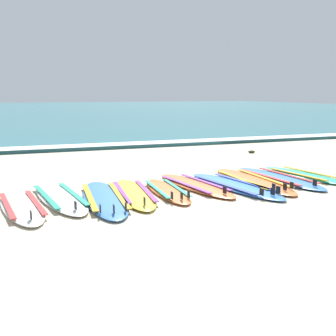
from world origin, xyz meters
TOP-DOWN VIEW (x-y plane):
  - ground_plane at (0.00, 0.00)m, footprint 80.00×80.00m
  - sea at (0.00, 35.86)m, footprint 80.00×60.00m
  - wave_foam_strip at (0.00, 6.27)m, footprint 80.00×0.82m
  - surfboard_0 at (-3.03, 0.07)m, footprint 0.76×2.21m
  - surfboard_1 at (-2.46, 0.40)m, footprint 0.85×2.39m
  - surfboard_2 at (-1.83, 0.11)m, footprint 0.83×2.53m
  - surfboard_3 at (-1.32, 0.24)m, footprint 0.78×2.25m
  - surfboard_4 at (-0.75, 0.24)m, footprint 0.60×1.95m
  - surfboard_5 at (-0.14, 0.45)m, footprint 0.86×2.29m
  - surfboard_6 at (0.49, 0.18)m, footprint 0.95×2.52m
  - surfboard_7 at (1.01, 0.44)m, footprint 0.67×2.55m
  - surfboard_8 at (1.60, 0.47)m, footprint 0.78×2.45m
  - surfboard_9 at (2.24, 0.54)m, footprint 0.82×2.15m
  - seaweed_clump_near_shoreline at (3.08, 3.80)m, footprint 0.20×0.16m

SIDE VIEW (x-z plane):
  - ground_plane at x=0.00m, z-range 0.00..0.00m
  - seaweed_clump_near_shoreline at x=3.08m, z-range 0.00..0.07m
  - surfboard_8 at x=1.60m, z-range -0.05..0.13m
  - surfboard_1 at x=-2.46m, z-range -0.05..0.13m
  - surfboard_5 at x=-0.14m, z-range -0.05..0.13m
  - surfboard_3 at x=-1.32m, z-range -0.05..0.13m
  - surfboard_0 at x=-3.03m, z-range -0.05..0.13m
  - surfboard_9 at x=2.24m, z-range -0.05..0.13m
  - surfboard_7 at x=1.01m, z-range -0.05..0.13m
  - surfboard_2 at x=-1.83m, z-range -0.05..0.13m
  - surfboard_6 at x=0.49m, z-range -0.05..0.13m
  - surfboard_4 at x=-0.75m, z-range -0.05..0.13m
  - sea at x=0.00m, z-range 0.00..0.10m
  - wave_foam_strip at x=0.00m, z-range 0.00..0.11m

